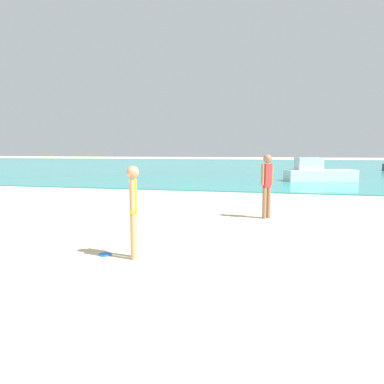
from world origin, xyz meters
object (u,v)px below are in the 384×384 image
boat_near (318,173)px  person_standing (133,206)px  frisbee (105,254)px  person_distant (267,182)px

boat_near → person_standing: bearing=-123.8°
frisbee → boat_near: (5.18, 16.75, 0.53)m
frisbee → boat_near: bearing=72.8°
person_standing → boat_near: person_standing is taller
person_distant → boat_near: 12.79m
person_standing → person_distant: (2.07, 4.27, 0.09)m
frisbee → boat_near: size_ratio=0.05×
person_distant → person_standing: bearing=21.2°
boat_near → frisbee: bearing=-125.6°
person_standing → frisbee: bearing=69.3°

